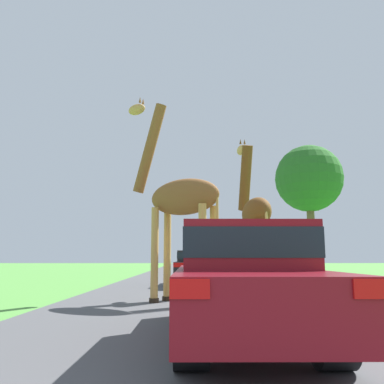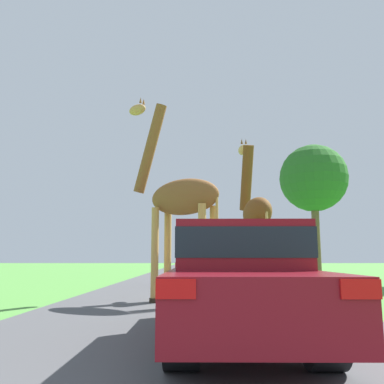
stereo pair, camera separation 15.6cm
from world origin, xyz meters
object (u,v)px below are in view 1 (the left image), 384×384
giraffe_companion (254,217)px  car_queue_left (211,262)px  car_queue_right (200,267)px  car_lead_maroon (242,278)px  giraffe_near_road (178,200)px  tree_left_edge (309,179)px

giraffe_companion → car_queue_left: giraffe_companion is taller
car_queue_right → car_lead_maroon: bearing=-88.4°
car_queue_right → giraffe_near_road: bearing=-96.6°
giraffe_near_road → giraffe_companion: bearing=-26.3°
giraffe_companion → tree_left_edge: bearing=60.4°
car_queue_left → car_lead_maroon: bearing=-91.9°
giraffe_near_road → car_queue_left: bearing=27.6°
car_lead_maroon → tree_left_edge: (7.55, 21.99, 5.62)m
car_lead_maroon → car_queue_right: car_lead_maroon is taller
giraffe_near_road → tree_left_edge: bearing=7.2°
giraffe_near_road → car_queue_right: size_ratio=1.36×
giraffe_companion → car_queue_right: (-1.38, 4.75, -1.45)m
car_lead_maroon → giraffe_companion: bearing=79.1°
car_lead_maroon → car_queue_right: size_ratio=1.19×
giraffe_companion → car_lead_maroon: giraffe_companion is taller
giraffe_companion → tree_left_edge: size_ratio=0.54×
car_queue_right → car_queue_left: (1.01, 11.98, 0.06)m
giraffe_near_road → giraffe_companion: 2.43m
car_queue_right → car_queue_left: bearing=85.2°
car_lead_maroon → car_queue_left: 22.39m
giraffe_near_road → car_queue_left: (1.71, 17.96, -1.69)m
car_queue_left → tree_left_edge: tree_left_edge is taller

